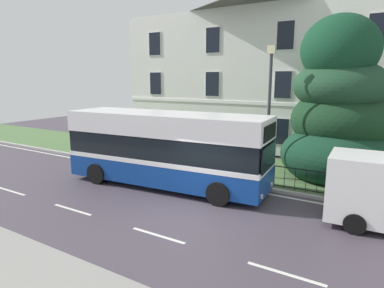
# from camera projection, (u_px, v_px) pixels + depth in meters

# --- Properties ---
(ground_plane) EXTENTS (60.00, 56.00, 0.18)m
(ground_plane) POSITION_uv_depth(u_px,v_px,m) (202.00, 206.00, 12.72)
(ground_plane) COLOR #463E49
(georgian_townhouse) EXTENTS (19.15, 11.10, 10.86)m
(georgian_townhouse) POSITION_uv_depth(u_px,v_px,m) (273.00, 68.00, 24.98)
(georgian_townhouse) COLOR silver
(georgian_townhouse) RESTS_ON ground_plane
(iron_verge_railing) EXTENTS (15.82, 0.04, 0.97)m
(iron_verge_railing) POSITION_uv_depth(u_px,v_px,m) (199.00, 164.00, 16.47)
(iron_verge_railing) COLOR black
(iron_verge_railing) RESTS_ON ground_plane
(evergreen_tree) EXTENTS (5.08, 5.34, 8.05)m
(evergreen_tree) POSITION_uv_depth(u_px,v_px,m) (338.00, 114.00, 15.78)
(evergreen_tree) COLOR #423328
(evergreen_tree) RESTS_ON ground_plane
(single_decker_bus) EXTENTS (9.47, 3.26, 3.33)m
(single_decker_bus) POSITION_uv_depth(u_px,v_px,m) (166.00, 148.00, 14.81)
(single_decker_bus) COLOR navy
(single_decker_bus) RESTS_ON ground_plane
(street_lamp_post) EXTENTS (0.36, 0.24, 6.17)m
(street_lamp_post) POSITION_uv_depth(u_px,v_px,m) (269.00, 104.00, 15.29)
(street_lamp_post) COLOR #333338
(street_lamp_post) RESTS_ON ground_plane
(litter_bin) EXTENTS (0.55, 0.55, 1.20)m
(litter_bin) POSITION_uv_depth(u_px,v_px,m) (123.00, 147.00, 20.10)
(litter_bin) COLOR black
(litter_bin) RESTS_ON ground_plane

